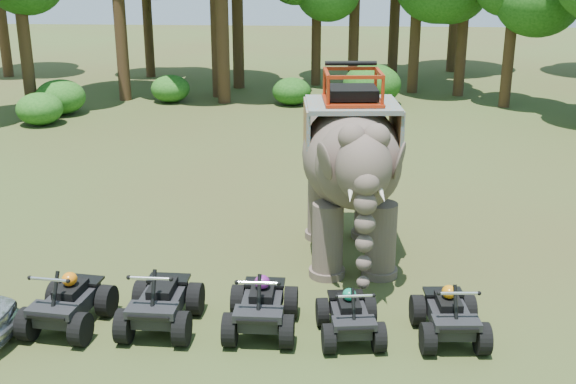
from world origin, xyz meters
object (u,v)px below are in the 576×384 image
at_px(atv_0, 67,296).
at_px(atv_1, 160,295).
at_px(atv_4, 450,308).
at_px(atv_2, 261,299).
at_px(atv_3, 350,310).
at_px(elephant, 351,165).

height_order(atv_0, atv_1, atv_1).
relative_size(atv_0, atv_4, 1.06).
height_order(atv_0, atv_4, atv_0).
distance_m(atv_2, atv_3, 1.69).
bearing_deg(elephant, atv_1, -139.51).
height_order(atv_1, atv_3, atv_1).
height_order(atv_2, atv_4, atv_2).
relative_size(atv_0, atv_3, 1.14).
distance_m(elephant, atv_1, 5.45).
xyz_separation_m(atv_0, atv_4, (7.30, 0.04, -0.04)).
bearing_deg(atv_4, atv_3, 179.01).
bearing_deg(atv_1, elephant, 46.65).
bearing_deg(atv_2, elephant, 65.23).
distance_m(atv_2, atv_4, 3.55).
xyz_separation_m(atv_0, atv_3, (5.44, -0.06, -0.08)).
bearing_deg(atv_4, atv_0, 176.31).
relative_size(atv_0, atv_2, 1.00).
bearing_deg(elephant, atv_4, -68.72).
height_order(atv_2, atv_3, atv_2).
bearing_deg(atv_0, atv_4, 7.36).
bearing_deg(atv_4, atv_2, 175.06).
height_order(elephant, atv_4, elephant).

